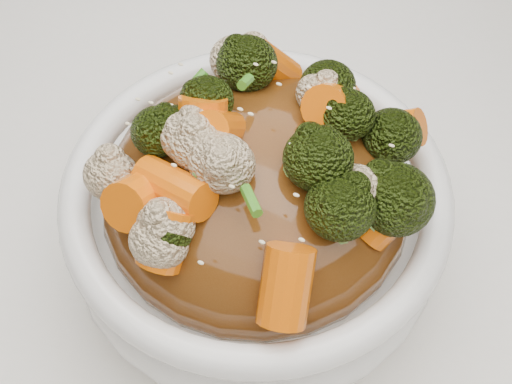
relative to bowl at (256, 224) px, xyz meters
The scene contains 8 objects.
tablecloth 0.08m from the bowl, 14.94° to the right, with size 1.20×0.80×0.04m, color white.
bowl is the anchor object (origin of this frame).
sauce_base 0.03m from the bowl, ahead, with size 0.19×0.19×0.10m, color #502A0D.
carrots 0.10m from the bowl, ahead, with size 0.19×0.19×0.05m, color orange, non-canonical shape.
broccoli 0.10m from the bowl, ahead, with size 0.19×0.19×0.05m, color black, non-canonical shape.
cauliflower 0.10m from the bowl, ahead, with size 0.19×0.19×0.04m, color beige, non-canonical shape.
scallions 0.10m from the bowl, ahead, with size 0.14×0.14×0.02m, color #387D1D, non-canonical shape.
sesame_seeds 0.10m from the bowl, ahead, with size 0.17×0.17×0.01m, color beige, non-canonical shape.
Camera 1 is at (0.08, -0.21, 1.18)m, focal length 50.00 mm.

